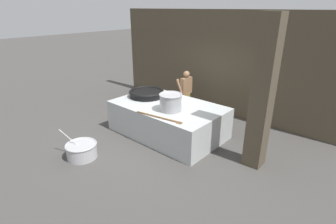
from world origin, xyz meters
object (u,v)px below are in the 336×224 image
at_px(stock_pot, 171,102).
at_px(giant_wok_near, 147,93).
at_px(cook, 186,91).
at_px(prep_bowl_vegetables, 82,150).

bearing_deg(stock_pot, giant_wok_near, 163.40).
distance_m(stock_pot, cook, 2.00).
bearing_deg(prep_bowl_vegetables, giant_wok_near, 95.84).
xyz_separation_m(cook, prep_bowl_vegetables, (-0.19, -3.86, -0.61)).
xyz_separation_m(giant_wok_near, prep_bowl_vegetables, (0.25, -2.48, -0.79)).
bearing_deg(giant_wok_near, prep_bowl_vegetables, -84.16).
bearing_deg(cook, stock_pot, 117.92).
distance_m(giant_wok_near, stock_pot, 1.37).
relative_size(giant_wok_near, prep_bowl_vegetables, 1.13).
bearing_deg(prep_bowl_vegetables, stock_pot, 63.35).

